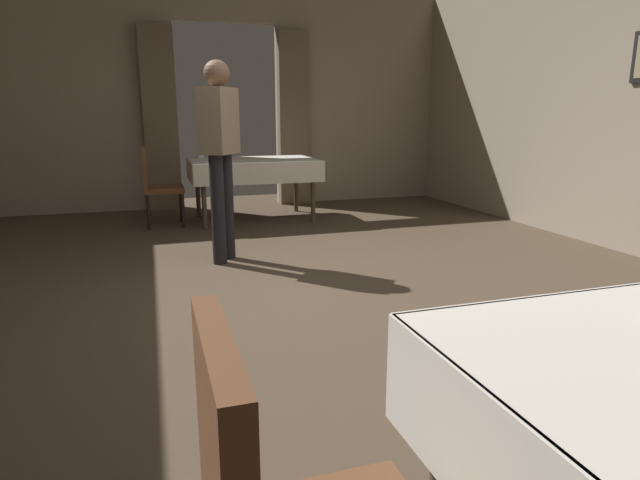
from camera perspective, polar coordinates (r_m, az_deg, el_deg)
The scene contains 7 objects.
ground at distance 3.83m, azimuth -0.27°, elevation -6.05°, with size 10.08×10.08×0.00m, color #4C3D2D.
wall_back at distance 7.71m, azimuth -9.96°, elevation 14.89°, with size 6.40×0.27×3.00m.
dining_table_mid at distance 6.58m, azimuth -7.24°, elevation 7.94°, with size 1.53×1.02×0.75m.
chair_mid_left at distance 6.41m, azimuth -17.28°, elevation 5.94°, with size 0.44×0.44×0.93m.
glass_mid_a at distance 6.82m, azimuth -12.81°, elevation 9.01°, with size 0.08×0.08×0.10m, color silver.
plate_mid_b at distance 6.25m, azimuth -11.53°, elevation 8.33°, with size 0.23×0.23×0.01m, color white.
person_waiter_by_doorway at distance 4.65m, azimuth -10.78°, elevation 10.04°, with size 0.38×0.42×1.72m.
Camera 1 is at (-1.08, -3.45, 1.27)m, focal length 29.62 mm.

